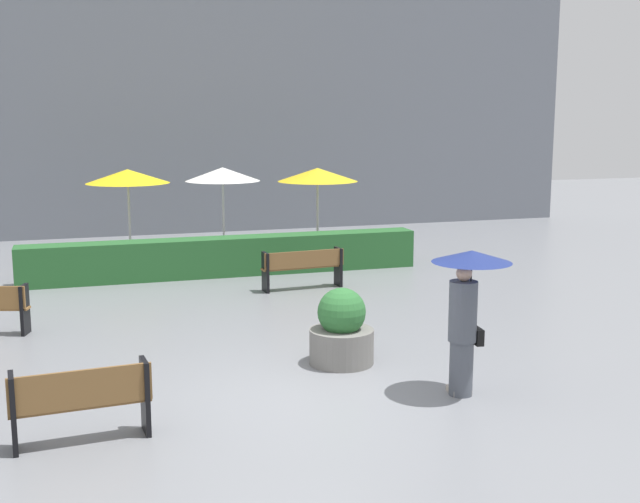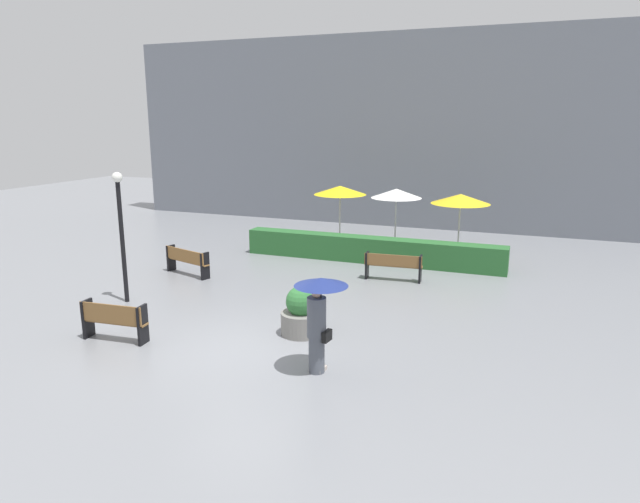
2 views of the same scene
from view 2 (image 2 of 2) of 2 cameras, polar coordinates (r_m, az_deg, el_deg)
ground_plane at (r=12.94m, az=-8.11°, el=-9.44°), size 60.00×60.00×0.00m
bench_back_row at (r=17.79m, az=7.42°, el=-1.33°), size 1.83×0.50×0.86m
bench_near_left at (r=13.72m, az=-20.19°, el=-6.44°), size 1.61×0.49×0.91m
bench_far_left at (r=18.77m, az=-13.37°, el=-0.78°), size 1.86×0.87×0.87m
pedestrian_with_umbrella at (r=11.06m, az=-0.12°, el=-5.88°), size 1.06×1.06×1.98m
planter_pot at (r=13.32m, az=-1.88°, el=-6.32°), size 0.98×0.98×1.17m
lamp_post at (r=16.15m, az=-19.52°, el=2.75°), size 0.28×0.28×3.60m
patio_umbrella_yellow at (r=22.57m, az=2.04°, el=6.21°), size 2.10×2.10×2.38m
patio_umbrella_white at (r=21.62m, az=7.74°, el=5.84°), size 1.92×1.92×2.40m
patio_umbrella_yellow_far at (r=20.82m, az=14.05°, el=5.18°), size 2.10×2.10×2.36m
hedge_strip at (r=20.02m, az=5.15°, el=0.18°), size 9.33×0.70×0.90m
building_facade at (r=27.03m, az=8.66°, el=11.90°), size 28.00×1.20×8.78m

